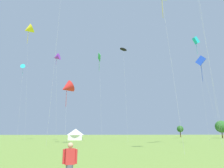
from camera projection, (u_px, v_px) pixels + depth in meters
kite_purple_delta at (57, 57)px, 54.83m from camera, size 2.53×2.26×22.96m
kite_blue_diamond at (201, 62)px, 40.65m from camera, size 1.99×2.78×17.35m
kite_cyan_box at (196, 41)px, 62.84m from camera, size 2.20×2.63×31.04m
kite_cyan_delta at (23, 67)px, 59.11m from camera, size 1.52×1.59×21.44m
kite_black_parafoil at (123, 50)px, 52.36m from camera, size 2.47×2.95×23.40m
kite_green_diamond at (99, 58)px, 57.56m from camera, size 1.22×3.44×24.29m
kite_yellow_delta at (29, 30)px, 61.42m from camera, size 4.12×3.35×34.21m
kite_red_delta at (67, 88)px, 41.82m from camera, size 3.82×3.58×12.66m
person_spectator at (70, 166)px, 7.86m from camera, size 0.57×0.30×1.73m
festival_tent_right at (76, 134)px, 58.04m from camera, size 4.84×4.84×3.15m
tree_distant_left at (180, 129)px, 95.00m from camera, size 2.98×2.98×5.26m
tree_distant_right at (221, 127)px, 78.91m from camera, size 4.62×4.62×6.67m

